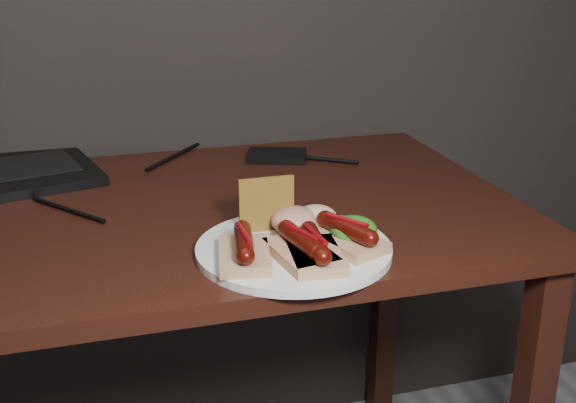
% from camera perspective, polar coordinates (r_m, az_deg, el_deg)
% --- Properties ---
extents(desk, '(1.40, 0.70, 0.75)m').
position_cam_1_polar(desk, '(1.27, -13.85, -4.81)').
color(desk, '#34150D').
rests_on(desk, ground).
extents(hard_drive, '(0.14, 0.11, 0.02)m').
position_cam_1_polar(hard_drive, '(1.49, -0.88, 3.63)').
color(hard_drive, black).
rests_on(hard_drive, desk).
extents(desk_cables, '(1.05, 0.43, 0.01)m').
position_cam_1_polar(desk_cables, '(1.37, -15.59, 1.15)').
color(desk_cables, black).
rests_on(desk_cables, desk).
extents(plate, '(0.29, 0.29, 0.01)m').
position_cam_1_polar(plate, '(1.05, 0.46, -3.81)').
color(plate, silver).
rests_on(plate, desk).
extents(bread_sausage_left, '(0.09, 0.13, 0.04)m').
position_cam_1_polar(bread_sausage_left, '(1.00, -3.49, -3.81)').
color(bread_sausage_left, tan).
rests_on(bread_sausage_left, plate).
extents(bread_sausage_center, '(0.09, 0.13, 0.04)m').
position_cam_1_polar(bread_sausage_center, '(1.00, 1.03, -3.67)').
color(bread_sausage_center, tan).
rests_on(bread_sausage_center, plate).
extents(bread_sausage_right, '(0.11, 0.13, 0.04)m').
position_cam_1_polar(bread_sausage_right, '(1.05, 4.66, -2.70)').
color(bread_sausage_right, tan).
rests_on(bread_sausage_right, plate).
extents(bread_sausage_extra, '(0.08, 0.12, 0.04)m').
position_cam_1_polar(bread_sausage_extra, '(1.00, 2.17, -3.87)').
color(bread_sausage_extra, tan).
rests_on(bread_sausage_extra, plate).
extents(crispbread, '(0.09, 0.01, 0.08)m').
position_cam_1_polar(crispbread, '(1.09, -1.71, -0.21)').
color(crispbread, olive).
rests_on(crispbread, plate).
extents(salad_greens, '(0.07, 0.07, 0.04)m').
position_cam_1_polar(salad_greens, '(1.06, 5.20, -2.24)').
color(salad_greens, '#1D5A12').
rests_on(salad_greens, plate).
extents(salsa_mound, '(0.07, 0.07, 0.04)m').
position_cam_1_polar(salsa_mound, '(1.09, 0.52, -1.48)').
color(salsa_mound, maroon).
rests_on(salsa_mound, plate).
extents(coleslaw_mound, '(0.06, 0.06, 0.04)m').
position_cam_1_polar(coleslaw_mound, '(1.11, 2.25, -1.24)').
color(coleslaw_mound, beige).
rests_on(coleslaw_mound, plate).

